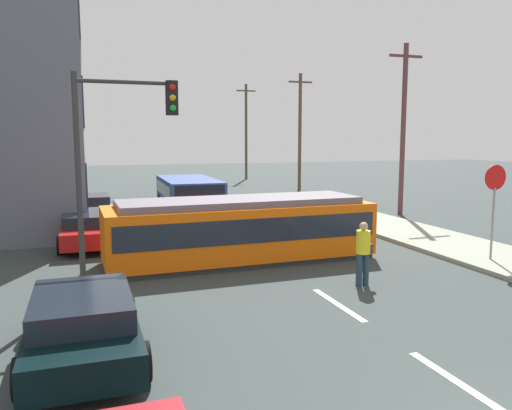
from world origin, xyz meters
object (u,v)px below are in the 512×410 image
(utility_pole_mid, at_px, (403,127))
(pedestrian_crossing, at_px, (363,250))
(stop_sign, at_px, (495,192))
(parked_sedan_far, at_px, (89,228))
(parked_sedan_mid, at_px, (83,323))
(traffic_light_mast, at_px, (117,143))
(utility_pole_far, at_px, (300,130))
(city_bus, at_px, (189,194))
(parked_sedan_furthest, at_px, (90,207))
(streetcar_tram, at_px, (240,228))
(utility_pole_distant, at_px, (246,130))

(utility_pole_mid, bearing_deg, pedestrian_crossing, -128.90)
(stop_sign, bearing_deg, parked_sedan_far, 149.50)
(parked_sedan_mid, bearing_deg, traffic_light_mast, 76.26)
(parked_sedan_mid, xyz_separation_m, utility_pole_far, (15.07, 24.93, 3.75))
(city_bus, height_order, parked_sedan_mid, city_bus)
(parked_sedan_furthest, xyz_separation_m, stop_sign, (11.45, -12.61, 1.57))
(parked_sedan_furthest, distance_m, utility_pole_mid, 15.50)
(parked_sedan_furthest, xyz_separation_m, traffic_light_mast, (0.60, -11.83, 3.07))
(parked_sedan_furthest, relative_size, utility_pole_far, 0.49)
(parked_sedan_furthest, bearing_deg, utility_pole_far, 32.28)
(streetcar_tram, distance_m, stop_sign, 7.76)
(city_bus, relative_size, utility_pole_far, 0.70)
(stop_sign, bearing_deg, pedestrian_crossing, -171.20)
(utility_pole_far, bearing_deg, streetcar_tram, -118.62)
(streetcar_tram, xyz_separation_m, stop_sign, (7.12, -2.85, 1.18))
(utility_pole_far, bearing_deg, traffic_light_mast, -123.78)
(utility_pole_far, bearing_deg, pedestrian_crossing, -109.87)
(utility_pole_far, relative_size, utility_pole_distant, 0.96)
(streetcar_tram, height_order, traffic_light_mast, traffic_light_mast)
(streetcar_tram, xyz_separation_m, pedestrian_crossing, (2.21, -3.61, -0.07))
(parked_sedan_mid, relative_size, utility_pole_far, 0.50)
(city_bus, bearing_deg, traffic_light_mast, -108.98)
(parked_sedan_far, distance_m, traffic_light_mast, 6.81)
(streetcar_tram, xyz_separation_m, utility_pole_far, (10.40, 19.06, 3.36))
(pedestrian_crossing, xyz_separation_m, utility_pole_far, (8.19, 22.67, 3.43))
(parked_sedan_mid, distance_m, utility_pole_mid, 19.80)
(parked_sedan_furthest, bearing_deg, city_bus, 1.00)
(traffic_light_mast, height_order, utility_pole_distant, utility_pole_distant)
(pedestrian_crossing, relative_size, utility_pole_far, 0.20)
(utility_pole_distant, bearing_deg, city_bus, -115.10)
(city_bus, distance_m, parked_sedan_far, 7.61)
(parked_sedan_mid, distance_m, parked_sedan_far, 9.83)
(streetcar_tram, bearing_deg, parked_sedan_furthest, 113.95)
(city_bus, xyz_separation_m, stop_sign, (6.76, -12.69, 1.15))
(parked_sedan_far, height_order, utility_pole_distant, utility_pole_distant)
(utility_pole_mid, relative_size, utility_pole_far, 0.99)
(stop_sign, relative_size, utility_pole_distant, 0.33)
(streetcar_tram, relative_size, parked_sedan_mid, 1.99)
(traffic_light_mast, height_order, utility_pole_mid, utility_pole_mid)
(streetcar_tram, height_order, stop_sign, stop_sign)
(traffic_light_mast, relative_size, utility_pole_far, 0.64)
(traffic_light_mast, bearing_deg, utility_pole_mid, 31.28)
(parked_sedan_furthest, relative_size, traffic_light_mast, 0.77)
(streetcar_tram, relative_size, parked_sedan_far, 1.82)
(traffic_light_mast, distance_m, utility_pole_mid, 16.50)
(streetcar_tram, distance_m, utility_pole_far, 21.97)
(city_bus, height_order, pedestrian_crossing, city_bus)
(traffic_light_mast, relative_size, utility_pole_distant, 0.61)
(city_bus, bearing_deg, streetcar_tram, -92.09)
(city_bus, height_order, utility_pole_far, utility_pole_far)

